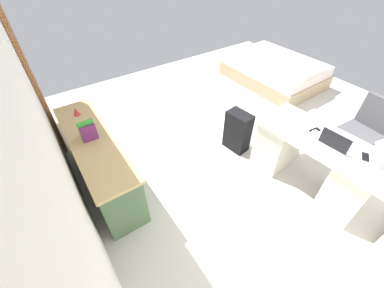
{
  "coord_description": "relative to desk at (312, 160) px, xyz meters",
  "views": [
    {
      "loc": [
        -2.05,
        2.45,
        2.57
      ],
      "look_at": [
        -0.26,
        1.22,
        0.6
      ],
      "focal_mm": 22.75,
      "sensor_mm": 36.0,
      "label": 1
    }
  ],
  "objects": [
    {
      "name": "desk",
      "position": [
        0.0,
        0.0,
        0.0
      ],
      "size": [
        1.49,
        0.77,
        0.75
      ],
      "color": "silver",
      "rests_on": "ground_plane"
    },
    {
      "name": "computer_mouse",
      "position": [
        0.12,
        -0.01,
        0.37
      ],
      "size": [
        0.07,
        0.1,
        0.03
      ],
      "primitive_type": "ellipsoid",
      "rotation": [
        0.0,
        0.0,
        0.08
      ],
      "color": "white",
      "rests_on": "desk"
    },
    {
      "name": "office_chair",
      "position": [
        -0.08,
        -0.96,
        0.03
      ],
      "size": [
        0.52,
        0.52,
        0.94
      ],
      "color": "black",
      "rests_on": "ground_plane"
    },
    {
      "name": "bed",
      "position": [
        2.17,
        -1.81,
        -0.15
      ],
      "size": [
        1.94,
        1.45,
        0.58
      ],
      "color": "tan",
      "rests_on": "ground_plane"
    },
    {
      "name": "suitcase_black",
      "position": [
        1.02,
        0.31,
        -0.08
      ],
      "size": [
        0.38,
        0.26,
        0.63
      ],
      "primitive_type": "cube",
      "rotation": [
        0.0,
        0.0,
        0.13
      ],
      "color": "black",
      "rests_on": "ground_plane"
    },
    {
      "name": "wall_back",
      "position": [
        1.16,
        2.57,
        0.94
      ],
      "size": [
        4.41,
        0.1,
        2.67
      ],
      "primitive_type": "cube",
      "color": "silver",
      "rests_on": "ground_plane"
    },
    {
      "name": "book_row",
      "position": [
        1.54,
        2.19,
        0.46
      ],
      "size": [
        0.15,
        0.17,
        0.24
      ],
      "color": "#672663",
      "rests_on": "credenza"
    },
    {
      "name": "ground_plane",
      "position": [
        1.16,
        -0.03,
        -0.39
      ],
      "size": [
        6.2,
        6.2,
        0.0
      ],
      "primitive_type": "plane",
      "color": "beige"
    },
    {
      "name": "desk_lamp",
      "position": [
        -0.51,
        -0.04,
        0.61
      ],
      "size": [
        0.16,
        0.11,
        0.34
      ],
      "color": "silver",
      "rests_on": "desk"
    },
    {
      "name": "door_wooden",
      "position": [
        2.81,
        2.49,
        0.63
      ],
      "size": [
        0.88,
        0.05,
        2.04
      ],
      "primitive_type": "cube",
      "color": "brown",
      "rests_on": "ground_plane"
    },
    {
      "name": "cell_phone_near_laptop",
      "position": [
        -0.43,
        -0.11,
        0.36
      ],
      "size": [
        0.12,
        0.15,
        0.01
      ],
      "primitive_type": "cube",
      "rotation": [
        0.0,
        0.0,
        0.51
      ],
      "color": "black",
      "rests_on": "desk"
    },
    {
      "name": "laptop",
      "position": [
        -0.15,
        0.01,
        0.41
      ],
      "size": [
        0.33,
        0.24,
        0.21
      ],
      "color": "silver",
      "rests_on": "desk"
    },
    {
      "name": "figurine_small",
      "position": [
        2.07,
        2.19,
        0.41
      ],
      "size": [
        0.08,
        0.08,
        0.11
      ],
      "primitive_type": "cone",
      "color": "red",
      "rests_on": "credenza"
    },
    {
      "name": "cell_phone_by_mouse",
      "position": [
        0.14,
        -0.06,
        0.36
      ],
      "size": [
        0.08,
        0.14,
        0.01
      ],
      "primitive_type": "cube",
      "rotation": [
        0.0,
        0.0,
        -0.12
      ],
      "color": "black",
      "rests_on": "desk"
    },
    {
      "name": "credenza",
      "position": [
        1.49,
        2.19,
        -0.02
      ],
      "size": [
        1.8,
        0.48,
        0.74
      ],
      "color": "#4C6B47",
      "rests_on": "ground_plane"
    }
  ]
}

